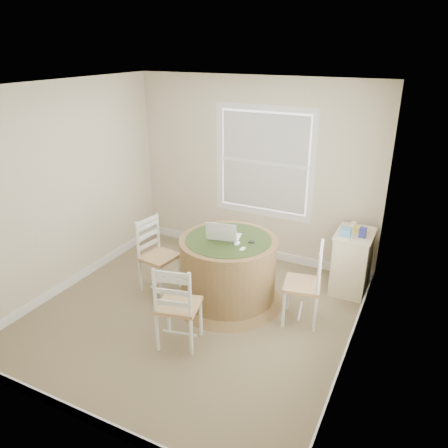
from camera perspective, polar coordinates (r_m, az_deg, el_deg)
The scene contains 14 objects.
room at distance 4.76m, azimuth -1.75°, elevation 1.84°, with size 3.64×3.64×2.64m.
round_table at distance 5.32m, azimuth 0.55°, elevation -5.77°, with size 1.35×1.35×0.85m.
chair_left at distance 5.62m, azimuth -8.46°, elevation -4.22°, with size 0.42×0.40×0.95m, color white, non-canonical shape.
chair_near at distance 4.62m, azimuth -5.95°, elevation -10.47°, with size 0.42×0.40×0.95m, color white, non-canonical shape.
chair_right at distance 5.03m, azimuth 10.19°, elevation -7.73°, with size 0.42×0.40×0.95m, color white, non-canonical shape.
laptop at distance 5.17m, azimuth -0.03°, elevation -1.51°, with size 0.42×0.39×0.26m.
mouse at distance 5.03m, azimuth 1.69°, elevation -2.54°, with size 0.07×0.11×0.04m, color white.
phone at distance 4.91m, azimuth 2.45°, elevation -3.32°, with size 0.04×0.09×0.02m, color #B7BABF.
keys at distance 5.07m, azimuth 3.62°, elevation -2.41°, with size 0.06×0.05×0.03m, color black.
corner_chest at distance 5.82m, azimuth 16.34°, elevation -4.74°, with size 0.46×0.61×0.81m.
tissue_box at distance 5.50m, azimuth 15.57°, elevation -1.01°, with size 0.12×0.12×0.10m, color #599DCD.
box_yellow at distance 5.68m, azimuth 17.33°, elevation -0.70°, with size 0.15×0.10×0.06m, color #D1CA49.
box_blue at distance 5.52m, azimuth 17.70°, elevation -1.10°, with size 0.08×0.08×0.12m, color #303090.
cup_cream at distance 5.75m, azimuth 16.57°, elevation -0.16°, with size 0.07×0.07×0.09m, color beige.
Camera 1 is at (2.27, -3.76, 2.99)m, focal length 35.00 mm.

